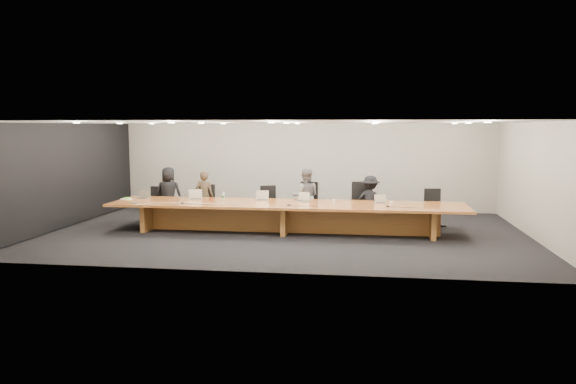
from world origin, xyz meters
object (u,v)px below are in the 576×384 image
object	(u,v)px
mic_left	(182,203)
chair_mid_right	(306,203)
laptop_d	(302,197)
laptop_c	(262,196)
person_b	(204,196)
laptop_e	(381,199)
mic_center	(289,205)
water_bottle	(223,197)
chair_left	(206,203)
laptop_b	(196,194)
av_box	(135,203)
paper_cup_far	(391,203)
person_c	(306,197)
chair_right	(361,204)
conference_table	(286,212)
mic_right	(388,206)
paper_cup_near	(334,201)
laptop_a	(142,194)
chair_far_left	(154,204)
chair_mid_left	(269,204)
person_d	(370,201)
chair_far_right	(433,208)
amber_mug	(210,199)

from	to	relation	value
mic_left	chair_mid_right	bearing A→B (deg)	29.86
laptop_d	laptop_c	bearing A→B (deg)	-160.57
person_b	laptop_e	size ratio (longest dim) A/B	5.00
chair_mid_right	mic_center	distance (m)	1.66
person_b	water_bottle	distance (m)	1.35
chair_left	mic_left	world-z (taller)	chair_left
laptop_c	laptop_d	bearing A→B (deg)	-10.83
laptop_b	av_box	world-z (taller)	laptop_b
person_b	chair_mid_right	bearing A→B (deg)	-177.31
paper_cup_far	person_c	bearing A→B (deg)	153.54
laptop_c	chair_right	bearing A→B (deg)	11.33
conference_table	mic_right	distance (m)	2.56
paper_cup_near	mic_right	world-z (taller)	paper_cup_near
conference_table	laptop_a	size ratio (longest dim) A/B	30.30
chair_right	mic_left	xyz separation A→B (m)	(-4.46, -1.75, 0.16)
laptop_d	mic_right	distance (m)	2.27
laptop_e	chair_far_left	bearing A→B (deg)	163.03
chair_far_left	laptop_e	size ratio (longest dim) A/B	3.45
chair_mid_left	mic_right	size ratio (longest dim) A/B	8.45
chair_mid_right	laptop_e	size ratio (longest dim) A/B	4.10
water_bottle	mic_left	world-z (taller)	water_bottle
chair_right	mic_center	bearing A→B (deg)	-141.75
person_c	laptop_c	size ratio (longest dim) A/B	4.61
chair_right	person_b	size ratio (longest dim) A/B	0.83
laptop_c	mic_right	size ratio (longest dim) A/B	2.69
chair_mid_right	laptop_a	bearing A→B (deg)	-153.48
conference_table	person_b	bearing A→B (deg)	154.03
chair_left	chair_mid_left	bearing A→B (deg)	-4.89
person_d	laptop_a	world-z (taller)	person_d
laptop_e	mic_center	bearing A→B (deg)	-171.93
person_d	water_bottle	bearing A→B (deg)	30.26
paper_cup_far	mic_right	world-z (taller)	paper_cup_far
chair_far_right	mic_center	distance (m)	4.03
laptop_a	av_box	size ratio (longest dim) A/B	1.59
chair_mid_right	paper_cup_far	xyz separation A→B (m)	(2.26, -1.15, 0.20)
chair_mid_right	chair_far_left	bearing A→B (deg)	-164.22
laptop_b	av_box	xyz separation A→B (m)	(-1.28, -0.95, -0.12)
laptop_b	amber_mug	xyz separation A→B (m)	(0.44, -0.14, -0.09)
paper_cup_near	mic_center	xyz separation A→B (m)	(-1.06, -0.68, -0.03)
amber_mug	paper_cup_far	size ratio (longest dim) A/B	1.00
mic_left	mic_center	distance (m)	2.71
paper_cup_far	chair_left	bearing A→B (deg)	167.93
chair_far_right	mic_left	distance (m)	6.61
mic_left	chair_right	bearing A→B (deg)	21.44
laptop_a	mic_right	xyz separation A→B (m)	(6.51, -0.63, -0.10)
amber_mug	mic_right	size ratio (longest dim) A/B	0.71
person_b	mic_right	distance (m)	5.27
conference_table	chair_far_left	size ratio (longest dim) A/B	9.00
mic_right	laptop_d	bearing A→B (deg)	163.50
conference_table	chair_left	xyz separation A→B (m)	(-2.44, 1.16, 0.02)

